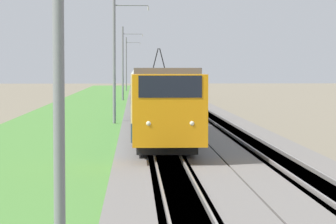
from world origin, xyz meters
name	(u,v)px	position (x,y,z in m)	size (l,w,h in m)	color
ballast_main	(152,119)	(50.00, 0.00, 0.15)	(240.00, 4.40, 0.30)	slate
ballast_adjacent	(210,118)	(50.00, -4.47, 0.15)	(240.00, 4.40, 0.30)	slate
track_main	(152,118)	(50.00, 0.00, 0.16)	(240.00, 1.57, 0.45)	#4C4238
track_adjacent	(210,118)	(50.00, -4.47, 0.16)	(240.00, 1.57, 0.45)	#4C4238
grass_verge	(78,120)	(50.00, 5.69, 0.06)	(240.00, 9.93, 0.12)	#4C8438
passenger_train	(149,86)	(60.62, 0.00, 2.39)	(82.62, 3.00, 5.10)	orange
catenary_mast_near	(61,24)	(4.28, 2.71, 4.82)	(0.22, 2.56, 9.36)	slate
catenary_mast_mid	(115,57)	(45.23, 2.71, 4.80)	(0.22, 2.56, 9.30)	slate
catenary_mast_far	(123,63)	(86.17, 2.71, 4.68)	(0.22, 2.56, 9.08)	slate
catenary_mast_distant	(127,64)	(127.12, 2.71, 4.83)	(0.22, 2.56, 9.36)	slate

